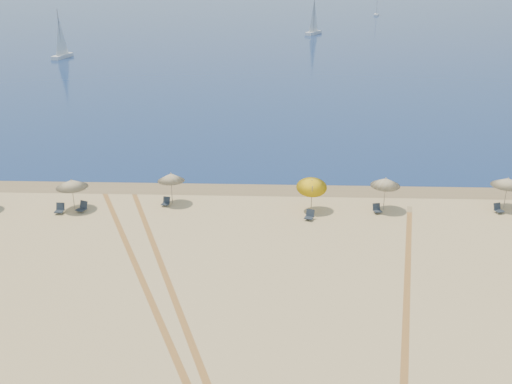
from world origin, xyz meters
TOP-DOWN VIEW (x-y plane):
  - ocean at (0.00, 225.00)m, footprint 500.00×500.00m
  - wet_sand at (0.00, 24.00)m, footprint 500.00×500.00m
  - umbrella_1 at (-12.82, 19.52)m, footprint 2.22×2.23m
  - umbrella_2 at (-6.09, 20.86)m, footprint 1.94×1.94m
  - umbrella_3 at (3.86, 19.85)m, footprint 2.12×2.18m
  - umbrella_4 at (8.97, 20.24)m, footprint 2.05×2.08m
  - umbrella_5 at (17.55, 20.88)m, footprint 2.24×2.25m
  - chair_2 at (-13.59, 18.78)m, footprint 0.61×0.70m
  - chair_3 at (-12.11, 19.11)m, footprint 0.85×0.90m
  - chair_4 at (-6.47, 20.43)m, footprint 0.63×0.69m
  - chair_5 at (3.69, 18.36)m, footprint 0.75×0.81m
  - chair_6 at (8.43, 19.72)m, footprint 0.65×0.72m
  - chair_7 at (16.87, 20.07)m, footprint 0.74×0.79m
  - sailboat_0 at (-38.17, 89.90)m, footprint 2.35×5.89m
  - sailboat_1 at (33.18, 186.08)m, footprint 2.32×5.12m
  - sailboat_2 at (9.63, 130.19)m, footprint 4.37×6.42m
  - tire_tracks at (-1.32, 9.97)m, footprint 50.34×41.76m

SIDE VIEW (x-z plane):
  - tire_tracks at x=-1.32m, z-range 0.00..0.00m
  - wet_sand at x=0.00m, z-range 0.00..0.00m
  - ocean at x=0.00m, z-range 0.01..0.01m
  - chair_4 at x=-6.47m, z-range -0.04..0.58m
  - chair_6 at x=8.43m, z-range -0.04..0.60m
  - chair_7 at x=16.87m, z-range -0.04..0.62m
  - chair_5 at x=3.69m, z-range -0.04..0.64m
  - chair_2 at x=-13.59m, z-range -0.04..0.66m
  - chair_3 at x=-12.11m, z-range -0.04..0.69m
  - umbrella_1 at x=-12.82m, z-range 0.79..3.04m
  - umbrella_5 at x=17.55m, z-range 0.82..3.15m
  - umbrella_3 at x=3.86m, z-range 0.68..3.32m
  - umbrella_2 at x=-6.09m, z-range 0.83..3.19m
  - umbrella_4 at x=8.97m, z-range 0.87..3.30m
  - sailboat_1 at x=33.18m, z-range -1.46..5.93m
  - sailboat_0 at x=-38.17m, z-range -1.69..6.86m
  - sailboat_2 at x=9.63m, z-range -1.88..7.63m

